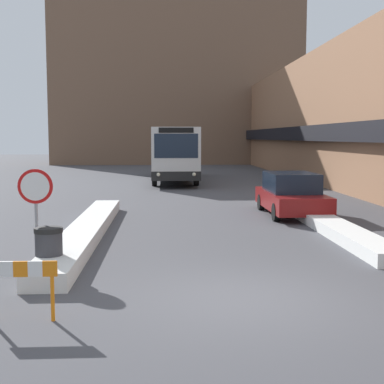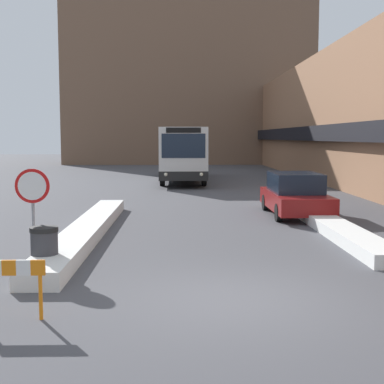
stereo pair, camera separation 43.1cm
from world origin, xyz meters
TOP-DOWN VIEW (x-y plane):
  - ground_plane at (0.00, 0.00)m, footprint 160.00×160.00m
  - building_row_right at (9.97, 24.00)m, footprint 5.50×60.00m
  - building_backdrop_far at (0.00, 49.53)m, footprint 26.00×8.00m
  - snow_bank_left at (-3.60, 6.16)m, footprint 0.90×11.26m
  - snow_bank_right at (3.60, 7.84)m, footprint 0.90×11.69m
  - city_bus at (-0.76, 25.68)m, footprint 2.70×12.32m
  - parked_car_front at (3.20, 10.06)m, footprint 1.91×4.50m
  - stop_sign at (-4.21, 2.79)m, footprint 0.76×0.08m
  - trash_bin at (-3.80, 2.08)m, footprint 0.59×0.59m
  - construction_barricade at (-3.58, -0.90)m, footprint 1.10×0.06m

SIDE VIEW (x-z plane):
  - ground_plane at x=0.00m, z-range 0.00..0.00m
  - snow_bank_right at x=3.60m, z-range 0.00..0.34m
  - snow_bank_left at x=-3.60m, z-range 0.00..0.37m
  - trash_bin at x=-3.80m, z-range 0.00..0.95m
  - construction_barricade at x=-3.58m, z-range 0.20..1.14m
  - parked_car_front at x=3.20m, z-range -0.01..1.52m
  - stop_sign at x=-4.21m, z-range 0.47..2.60m
  - city_bus at x=-0.76m, z-range 0.15..3.52m
  - building_row_right at x=9.97m, z-range -0.01..7.98m
  - building_backdrop_far at x=0.00m, z-range 0.00..17.84m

